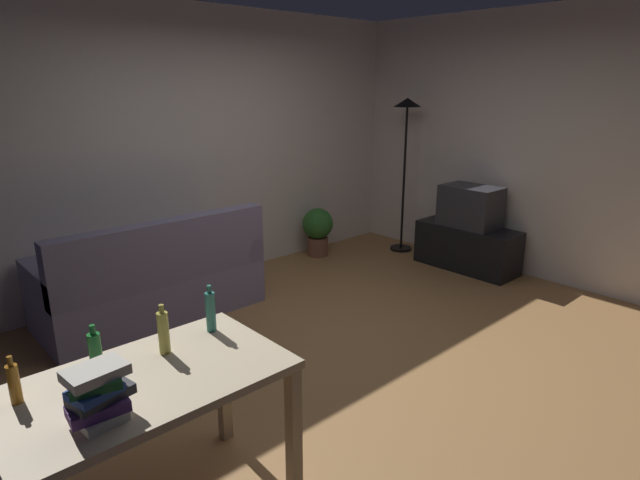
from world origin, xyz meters
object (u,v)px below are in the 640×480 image
desk (148,400)px  tv_stand (467,247)px  potted_plant (318,228)px  book_stack (98,394)px  tv (471,206)px  torchiere_lamp (406,133)px  bottle_tall (211,311)px  bottle_green (96,357)px  bottle_squat (164,332)px  couch (154,284)px  bottle_amber (14,383)px

desk → tv_stand: bearing=13.4°
potted_plant → book_stack: (-3.45, -2.61, 0.55)m
tv_stand → tv: (0.00, 0.00, 0.46)m
torchiere_lamp → bottle_tall: (-3.66, -1.71, -0.55)m
desk → potted_plant: (3.20, 2.43, -0.32)m
tv_stand → bottle_green: size_ratio=4.29×
book_stack → bottle_squat: bearing=37.5°
tv_stand → potted_plant: potted_plant is taller
potted_plant → tv_stand: bearing=-57.9°
bottle_squat → book_stack: bottle_squat is taller
couch → tv: same height
bottle_amber → bottle_squat: bearing=-2.5°
tv_stand → tv: 0.46m
tv_stand → torchiere_lamp: 1.49m
torchiere_lamp → bottle_squat: 4.35m
tv_stand → bottle_squat: (-3.94, -0.85, 0.63)m
torchiere_lamp → bottle_squat: size_ratio=7.45×
couch → tv: 3.33m
torchiere_lamp → bottle_green: (-4.26, -1.79, -0.54)m
tv → potted_plant: (-0.91, 1.44, -0.37)m
bottle_tall → book_stack: bottle_tall is taller
bottle_tall → tv_stand: bearing=12.2°
couch → bottle_amber: 2.49m
potted_plant → book_stack: 4.36m
couch → bottle_amber: size_ratio=9.06×
tv → tv_stand: bearing=90.0°
tv_stand → desk: desk is taller
torchiere_lamp → tv_stand: bearing=-90.0°
couch → potted_plant: 2.22m
torchiere_lamp → bottle_green: bearing=-157.2°
bottle_amber → book_stack: 0.40m
tv → book_stack: 4.52m
bottle_squat → couch: bearing=67.0°
bottle_amber → bottle_green: bottle_green is taller
torchiere_lamp → bottle_amber: torchiere_lamp is taller
torchiere_lamp → desk: 4.59m
bottle_amber → bottle_tall: bottle_tall is taller
desk → bottle_amber: size_ratio=5.94×
bottle_squat → book_stack: 0.53m
torchiere_lamp → potted_plant: size_ratio=3.18×
bottle_amber → bottle_tall: 0.90m
torchiere_lamp → bottle_amber: 4.91m
desk → book_stack: size_ratio=4.85×
torchiere_lamp → book_stack: torchiere_lamp is taller
bottle_green → torchiere_lamp: bearing=22.8°
bottle_amber → bottle_tall: bearing=1.7°
tv_stand → potted_plant: (-0.91, 1.44, 0.09)m
couch → tv_stand: size_ratio=1.66×
couch → bottle_amber: bearing=53.3°
desk → bottle_tall: size_ratio=4.89×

